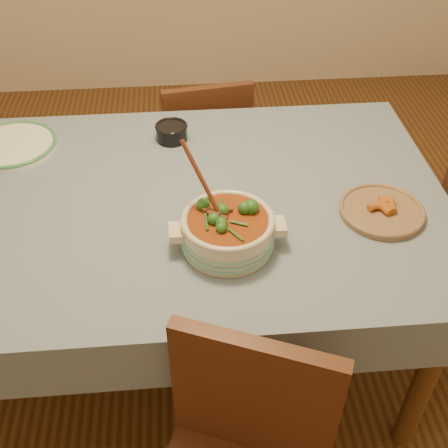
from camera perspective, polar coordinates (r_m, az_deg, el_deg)
The scene contains 7 objects.
floor at distance 2.27m, azimuth -3.86°, elevation -12.57°, with size 4.50×4.50×0.00m, color #482714.
dining_table at distance 1.79m, azimuth -4.79°, elevation 0.25°, with size 1.68×1.08×0.76m.
stew_casserole at distance 1.52m, azimuth 0.36°, elevation -0.50°, with size 0.32×0.26×0.30m.
white_plate at distance 2.07m, azimuth -20.67°, elevation 7.50°, with size 0.35×0.35×0.03m.
condiment_bowl at distance 1.99m, azimuth -5.35°, elevation 9.36°, with size 0.13×0.13×0.06m.
fried_plate at distance 1.72m, azimuth 15.74°, elevation 1.41°, with size 0.28×0.28×0.04m.
chair_far at distance 2.52m, azimuth -1.98°, elevation 7.72°, with size 0.42×0.42×0.79m.
Camera 1 is at (0.03, -1.36, 1.82)m, focal length 45.00 mm.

